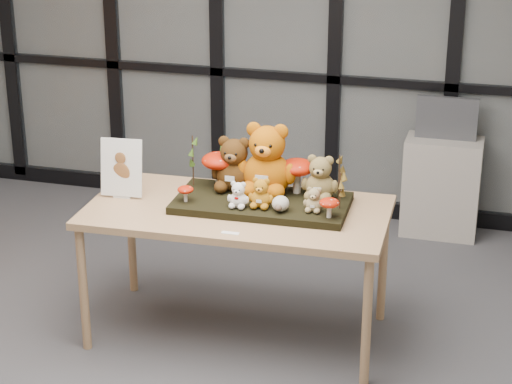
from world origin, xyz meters
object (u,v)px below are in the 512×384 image
(display_table, at_px, (237,219))
(bear_small_yellow, at_px, (261,191))
(mushroom_back_left, at_px, (219,168))
(cabinet, at_px, (441,187))
(bear_beige_small, at_px, (314,198))
(sign_holder, at_px, (121,170))
(bear_tan_back, at_px, (320,175))
(bear_white_bow, at_px, (238,193))
(monitor, at_px, (447,118))
(bear_brown_medium, at_px, (234,161))
(mushroom_back_right, at_px, (297,174))
(diorama_tray, at_px, (262,203))
(mushroom_front_right, at_px, (329,207))
(mushroom_front_left, at_px, (186,193))
(bear_pooh_yellow, at_px, (267,155))
(plush_cream_hedgehog, at_px, (281,203))

(display_table, xyz_separation_m, bear_small_yellow, (0.15, -0.04, 0.20))
(mushroom_back_left, relative_size, cabinet, 0.32)
(cabinet, bearing_deg, bear_beige_small, -107.19)
(sign_holder, xyz_separation_m, cabinet, (1.68, 1.79, -0.59))
(bear_tan_back, bearing_deg, bear_white_bow, -149.70)
(bear_tan_back, distance_m, bear_beige_small, 0.21)
(monitor, bearing_deg, display_table, -118.91)
(bear_small_yellow, relative_size, mushroom_back_left, 0.81)
(bear_brown_medium, bearing_deg, display_table, -70.74)
(mushroom_back_right, height_order, cabinet, mushroom_back_right)
(bear_beige_small, xyz_separation_m, monitor, (0.56, 1.82, -0.03))
(bear_tan_back, relative_size, monitor, 0.65)
(bear_beige_small, height_order, cabinet, bear_beige_small)
(diorama_tray, relative_size, bear_beige_small, 6.41)
(mushroom_front_right, bearing_deg, mushroom_back_left, 158.22)
(display_table, relative_size, mushroom_front_right, 14.28)
(bear_tan_back, bearing_deg, bear_brown_medium, 177.73)
(display_table, xyz_separation_m, mushroom_front_left, (-0.28, -0.07, 0.16))
(display_table, relative_size, mushroom_back_right, 7.77)
(monitor, bearing_deg, bear_tan_back, -109.23)
(diorama_tray, xyz_separation_m, bear_brown_medium, (-0.20, 0.12, 0.19))
(display_table, relative_size, mushroom_back_left, 7.50)
(bear_brown_medium, distance_m, bear_white_bow, 0.29)
(mushroom_front_right, bearing_deg, diorama_tray, 160.00)
(bear_pooh_yellow, xyz_separation_m, bear_small_yellow, (0.02, -0.22, -0.13))
(bear_beige_small, bearing_deg, plush_cream_hedgehog, -166.90)
(bear_brown_medium, bearing_deg, mushroom_back_left, 171.43)
(display_table, xyz_separation_m, monitor, (1.00, 1.80, 0.15))
(mushroom_front_right, relative_size, monitor, 0.28)
(bear_white_bow, bearing_deg, bear_small_yellow, 14.27)
(mushroom_front_right, xyz_separation_m, cabinet, (0.46, 1.87, -0.53))
(display_table, xyz_separation_m, sign_holder, (-0.69, -0.00, 0.23))
(bear_small_yellow, xyz_separation_m, mushroom_front_left, (-0.42, -0.04, -0.04))
(diorama_tray, distance_m, monitor, 1.95)
(bear_pooh_yellow, height_order, bear_small_yellow, bear_pooh_yellow)
(bear_brown_medium, distance_m, sign_holder, 0.64)
(bear_brown_medium, height_order, plush_cream_hedgehog, bear_brown_medium)
(bear_beige_small, bearing_deg, mushroom_back_left, 158.67)
(bear_tan_back, relative_size, sign_holder, 0.81)
(bear_small_yellow, bearing_deg, mushroom_back_left, 141.61)
(bear_small_yellow, xyz_separation_m, cabinet, (0.85, 1.82, -0.56))
(bear_white_bow, height_order, mushroom_back_right, mushroom_back_right)
(mushroom_front_left, distance_m, monitor, 2.27)
(diorama_tray, bearing_deg, monitor, 61.63)
(bear_white_bow, height_order, mushroom_front_right, bear_white_bow)
(display_table, distance_m, bear_beige_small, 0.48)
(bear_brown_medium, relative_size, monitor, 0.81)
(bear_small_yellow, height_order, mushroom_front_right, bear_small_yellow)
(diorama_tray, relative_size, bear_small_yellow, 5.23)
(sign_holder, bearing_deg, monitor, 42.05)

